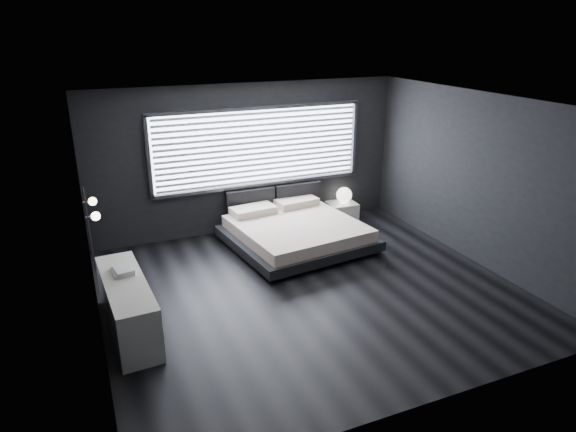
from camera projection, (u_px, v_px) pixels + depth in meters
name	position (u px, v px, depth m)	size (l,w,h in m)	color
room	(311.00, 202.00, 7.30)	(6.04, 6.00, 2.80)	black
window	(259.00, 147.00, 9.62)	(4.14, 0.09, 1.52)	white
headboard	(274.00, 199.00, 10.04)	(1.96, 0.16, 0.52)	black
sconce_near	(95.00, 216.00, 6.22)	(0.18, 0.11, 0.11)	silver
sconce_far	(92.00, 201.00, 6.73)	(0.18, 0.11, 0.11)	silver
wall_art_upper	(87.00, 214.00, 5.58)	(0.01, 0.48, 0.48)	#47474C
wall_art_lower	(92.00, 245.00, 5.96)	(0.01, 0.48, 0.48)	#47474C
bed	(296.00, 231.00, 9.24)	(2.54, 2.45, 0.59)	black
nightstand	(342.00, 211.00, 10.59)	(0.57, 0.48, 0.33)	white
orb_lamp	(344.00, 195.00, 10.51)	(0.32, 0.32, 0.32)	white
dresser	(128.00, 306.00, 6.63)	(0.61, 1.84, 0.73)	white
book_stack	(123.00, 270.00, 6.72)	(0.28, 0.37, 0.07)	silver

